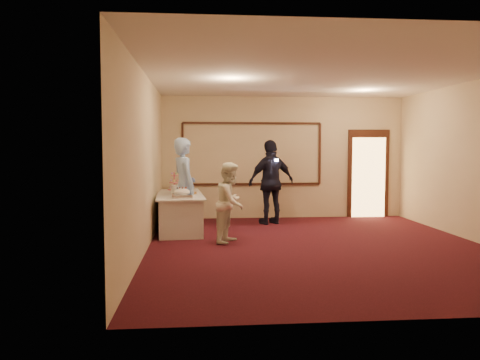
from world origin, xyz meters
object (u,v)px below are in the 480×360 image
(tart, at_px, (191,193))
(man, at_px, (184,186))
(buffet_table, at_px, (180,211))
(plate_stack_b, at_px, (185,189))
(guest, at_px, (271,182))
(plate_stack_a, at_px, (176,189))
(pavlova_tray, at_px, (182,194))
(cupcake_stand, at_px, (174,183))
(woman, at_px, (231,203))

(tart, bearing_deg, man, -112.57)
(buffet_table, height_order, man, man)
(plate_stack_b, relative_size, guest, 0.10)
(plate_stack_a, xyz_separation_m, man, (0.21, -0.67, 0.12))
(pavlova_tray, bearing_deg, buffet_table, 95.61)
(plate_stack_a, relative_size, man, 0.11)
(plate_stack_a, height_order, plate_stack_b, plate_stack_a)
(buffet_table, distance_m, cupcake_stand, 1.07)
(tart, bearing_deg, plate_stack_a, 134.89)
(pavlova_tray, bearing_deg, tart, 74.59)
(pavlova_tray, distance_m, man, 0.33)
(pavlova_tray, relative_size, tart, 2.14)
(plate_stack_b, height_order, man, man)
(cupcake_stand, height_order, man, man)
(cupcake_stand, bearing_deg, pavlova_tray, -82.28)
(plate_stack_a, bearing_deg, guest, 11.26)
(plate_stack_b, bearing_deg, pavlova_tray, -91.91)
(cupcake_stand, bearing_deg, plate_stack_b, -66.02)
(guest, bearing_deg, man, 9.53)
(man, bearing_deg, guest, -82.45)
(woman, bearing_deg, cupcake_stand, 50.10)
(man, relative_size, guest, 1.01)
(cupcake_stand, relative_size, plate_stack_a, 2.16)
(tart, bearing_deg, guest, 23.13)
(cupcake_stand, distance_m, plate_stack_a, 0.78)
(pavlova_tray, height_order, plate_stack_a, pavlova_tray)
(plate_stack_b, distance_m, tart, 0.52)
(cupcake_stand, relative_size, woman, 0.30)
(plate_stack_b, distance_m, guest, 1.97)
(buffet_table, height_order, pavlova_tray, pavlova_tray)
(pavlova_tray, xyz_separation_m, tart, (0.17, 0.63, -0.06))
(tart, distance_m, man, 0.40)
(pavlova_tray, distance_m, plate_stack_b, 1.13)
(man, bearing_deg, tart, -44.48)
(plate_stack_a, distance_m, guest, 2.20)
(buffet_table, xyz_separation_m, pavlova_tray, (0.08, -0.84, 0.47))
(pavlova_tray, relative_size, cupcake_stand, 1.26)
(plate_stack_b, bearing_deg, cupcake_stand, 113.98)
(plate_stack_b, distance_m, woman, 1.94)
(cupcake_stand, bearing_deg, plate_stack_a, -84.99)
(man, xyz_separation_m, woman, (0.88, -0.91, -0.24))
(buffet_table, height_order, woman, woman)
(plate_stack_a, bearing_deg, tart, -45.11)
(buffet_table, height_order, plate_stack_b, plate_stack_b)
(buffet_table, bearing_deg, guest, 15.26)
(plate_stack_a, bearing_deg, woman, -55.48)
(woman, bearing_deg, plate_stack_b, 50.86)
(woman, bearing_deg, buffet_table, 58.64)
(tart, height_order, man, man)
(plate_stack_a, height_order, woman, woman)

